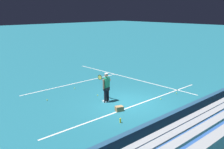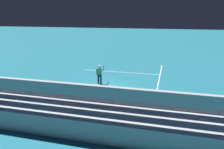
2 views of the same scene
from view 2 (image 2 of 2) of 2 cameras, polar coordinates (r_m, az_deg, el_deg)
ground_plane at (r=18.13m, az=-1.58°, el=-3.69°), size 160.00×160.00×0.00m
court_baseline_white at (r=17.68m, az=-2.04°, el=-4.19°), size 12.00×0.10×0.01m
court_sideline_white at (r=21.28m, az=12.22°, el=-1.12°), size 0.10×12.00×0.01m
court_service_line_white at (r=23.23m, az=2.26°, el=0.62°), size 8.22×0.10×0.01m
back_wall_sponsor_board at (r=14.35m, az=-6.18°, el=-6.71°), size 25.01×0.25×1.10m
bleacher_stand at (r=12.39m, az=-9.97°, el=-9.50°), size 23.76×3.20×3.40m
tennis_player at (r=19.05m, az=-3.25°, el=0.06°), size 0.59×1.03×1.71m
ball_box_cardboard at (r=18.05m, az=-6.01°, el=-3.42°), size 0.48×0.42×0.26m
tennis_ball_far_left at (r=22.40m, az=-0.02°, el=0.15°), size 0.07×0.07×0.07m
tennis_ball_midcourt at (r=16.68m, az=8.92°, el=-5.49°), size 0.07×0.07×0.07m
tennis_ball_toward_net at (r=20.19m, az=1.19°, el=-1.58°), size 0.07×0.07×0.07m
tennis_ball_stray_back at (r=16.89m, az=3.25°, el=-5.05°), size 0.07×0.07×0.07m
tennis_ball_far_right at (r=20.28m, az=-1.24°, el=-1.50°), size 0.07×0.07×0.07m
tennis_ball_by_box at (r=22.40m, az=-7.00°, el=0.03°), size 0.07×0.07×0.07m
water_bottle at (r=17.49m, az=-10.37°, el=-4.29°), size 0.07×0.07×0.22m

